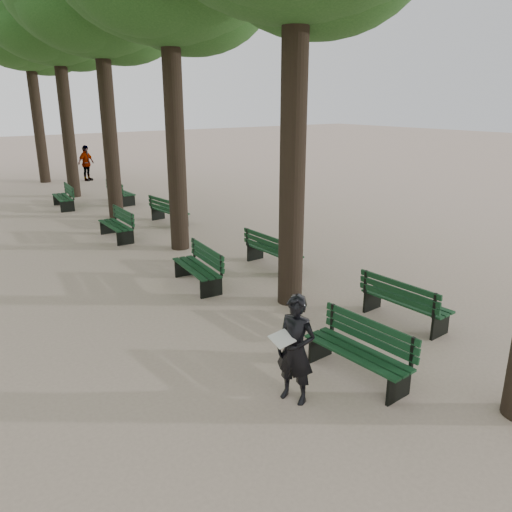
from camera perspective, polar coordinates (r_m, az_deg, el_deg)
ground at (r=7.98m, az=9.56°, el=-14.38°), size 120.00×120.00×0.00m
tree_central_4 at (r=23.79m, az=-22.06°, el=24.76°), size 6.00×6.00×9.95m
tree_central_5 at (r=28.59m, az=-24.86°, el=23.03°), size 6.00×6.00×9.95m
bench_left_0 at (r=8.09m, az=11.44°, el=-11.80°), size 0.66×1.83×0.92m
bench_left_1 at (r=11.70m, az=-6.74°, el=-2.14°), size 0.78×1.86×0.92m
bench_left_2 at (r=16.12m, az=-15.68°, el=2.83°), size 0.63×1.82×0.92m
bench_left_3 at (r=21.40m, az=-21.16°, el=5.83°), size 0.74×1.85×0.92m
bench_right_0 at (r=10.17m, az=16.61°, el=-5.87°), size 0.64×1.82×0.92m
bench_right_1 at (r=12.90m, az=1.98°, el=-0.13°), size 0.58×1.80×0.92m
bench_right_2 at (r=17.76m, az=-9.85°, el=4.55°), size 0.71×1.84×0.92m
bench_right_3 at (r=21.74m, az=-15.13°, el=6.57°), size 0.58×1.80×0.92m
man_with_map at (r=7.18m, az=4.54°, el=-10.58°), size 0.70×0.72×1.62m
pedestrian_c at (r=28.27m, az=-18.84°, el=10.02°), size 1.13×0.87×1.86m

